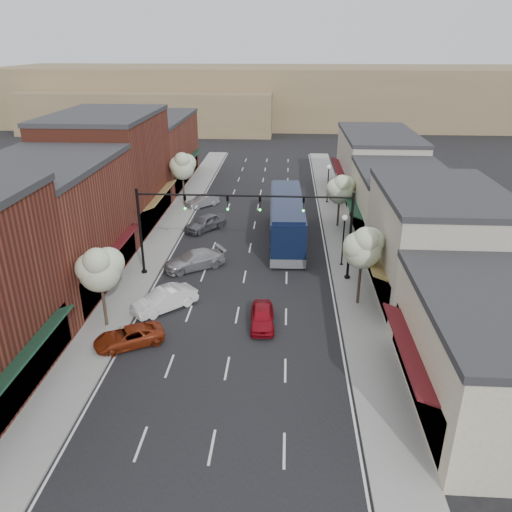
% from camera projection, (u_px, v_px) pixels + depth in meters
% --- Properties ---
extents(ground, '(160.00, 160.00, 0.00)m').
position_uv_depth(ground, '(234.00, 331.00, 31.91)').
color(ground, black).
rests_on(ground, ground).
extents(sidewalk_left, '(2.80, 73.00, 0.15)m').
position_uv_depth(sidewalk_left, '(169.00, 228.00, 49.32)').
color(sidewalk_left, gray).
rests_on(sidewalk_left, ground).
extents(sidewalk_right, '(2.80, 73.00, 0.15)m').
position_uv_depth(sidewalk_right, '(340.00, 232.00, 48.36)').
color(sidewalk_right, gray).
rests_on(sidewalk_right, ground).
extents(curb_left, '(0.25, 73.00, 0.17)m').
position_uv_depth(curb_left, '(183.00, 228.00, 49.24)').
color(curb_left, gray).
rests_on(curb_left, ground).
extents(curb_right, '(0.25, 73.00, 0.17)m').
position_uv_depth(curb_right, '(325.00, 231.00, 48.44)').
color(curb_right, gray).
rests_on(curb_right, ground).
extents(bldg_left_midnear, '(10.14, 14.10, 9.40)m').
position_uv_depth(bldg_left_midnear, '(48.00, 226.00, 36.38)').
color(bldg_left_midnear, brown).
rests_on(bldg_left_midnear, ground).
extents(bldg_left_midfar, '(10.14, 14.10, 10.90)m').
position_uv_depth(bldg_left_midfar, '(110.00, 170.00, 48.92)').
color(bldg_left_midfar, maroon).
rests_on(bldg_left_midfar, ground).
extents(bldg_left_far, '(10.14, 18.10, 8.40)m').
position_uv_depth(bldg_left_far, '(152.00, 150.00, 64.08)').
color(bldg_left_far, brown).
rests_on(bldg_left_far, ground).
extents(bldg_right_near, '(9.14, 12.10, 5.90)m').
position_uv_depth(bldg_right_near, '(498.00, 354.00, 24.48)').
color(bldg_right_near, beige).
rests_on(bldg_right_near, ground).
extents(bldg_right_midnear, '(9.14, 12.10, 7.90)m').
position_uv_depth(bldg_right_midnear, '(436.00, 244.00, 35.09)').
color(bldg_right_midnear, '#BAB19F').
rests_on(bldg_right_midnear, ground).
extents(bldg_right_midfar, '(9.14, 12.10, 6.40)m').
position_uv_depth(bldg_right_midfar, '(400.00, 204.00, 46.38)').
color(bldg_right_midfar, beige).
rests_on(bldg_right_midfar, ground).
extents(bldg_right_far, '(9.14, 16.10, 7.40)m').
position_uv_depth(bldg_right_far, '(376.00, 164.00, 59.02)').
color(bldg_right_far, '#BAB19F').
rests_on(bldg_right_far, ground).
extents(hill_far, '(120.00, 30.00, 12.00)m').
position_uv_depth(hill_far, '(275.00, 95.00, 112.05)').
color(hill_far, '#7A6647').
rests_on(hill_far, ground).
extents(hill_near, '(50.00, 20.00, 8.00)m').
position_uv_depth(hill_near, '(152.00, 110.00, 103.26)').
color(hill_near, '#7A6647').
rests_on(hill_near, ground).
extents(signal_mast_right, '(8.22, 0.46, 7.00)m').
position_uv_depth(signal_mast_right, '(319.00, 223.00, 37.10)').
color(signal_mast_right, black).
rests_on(signal_mast_right, ground).
extents(signal_mast_left, '(8.22, 0.46, 7.00)m').
position_uv_depth(signal_mast_left, '(170.00, 220.00, 37.74)').
color(signal_mast_left, black).
rests_on(signal_mast_left, ground).
extents(tree_right_near, '(2.85, 2.65, 5.95)m').
position_uv_depth(tree_right_near, '(363.00, 246.00, 33.29)').
color(tree_right_near, '#47382B').
rests_on(tree_right_near, ground).
extents(tree_right_far, '(2.85, 2.65, 5.43)m').
position_uv_depth(tree_right_far, '(340.00, 188.00, 48.14)').
color(tree_right_far, '#47382B').
rests_on(tree_right_far, ground).
extents(tree_left_near, '(2.85, 2.65, 5.69)m').
position_uv_depth(tree_left_near, '(100.00, 268.00, 30.66)').
color(tree_left_near, '#47382B').
rests_on(tree_left_near, ground).
extents(tree_left_far, '(2.85, 2.65, 6.13)m').
position_uv_depth(tree_left_far, '(182.00, 166.00, 54.35)').
color(tree_left_far, '#47382B').
rests_on(tree_left_far, ground).
extents(lamp_post_near, '(0.44, 0.44, 4.44)m').
position_uv_depth(lamp_post_near, '(344.00, 232.00, 39.90)').
color(lamp_post_near, black).
rests_on(lamp_post_near, ground).
extents(lamp_post_far, '(0.44, 0.44, 4.44)m').
position_uv_depth(lamp_post_far, '(328.00, 177.00, 55.95)').
color(lamp_post_far, black).
rests_on(lamp_post_far, ground).
extents(coach_bus, '(3.32, 13.46, 4.08)m').
position_uv_depth(coach_bus, '(286.00, 219.00, 45.51)').
color(coach_bus, black).
rests_on(coach_bus, ground).
extents(red_hatchback, '(1.73, 3.89, 1.30)m').
position_uv_depth(red_hatchback, '(262.00, 317.00, 32.25)').
color(red_hatchback, maroon).
rests_on(red_hatchback, ground).
extents(parked_car_a, '(4.61, 3.71, 1.17)m').
position_uv_depth(parked_car_a, '(129.00, 337.00, 30.19)').
color(parked_car_a, maroon).
rests_on(parked_car_a, ground).
extents(parked_car_b, '(4.41, 4.31, 1.51)m').
position_uv_depth(parked_car_b, '(165.00, 300.00, 34.18)').
color(parked_car_b, white).
rests_on(parked_car_b, ground).
extents(parked_car_c, '(5.39, 4.45, 1.47)m').
position_uv_depth(parked_car_c, '(194.00, 260.00, 40.44)').
color(parked_car_c, '#A3A3A9').
rests_on(parked_car_c, ground).
extents(parked_car_d, '(4.21, 4.75, 1.55)m').
position_uv_depth(parked_car_d, '(205.00, 222.00, 48.70)').
color(parked_car_d, '#5A5C62').
rests_on(parked_car_d, ground).
extents(parked_car_e, '(3.63, 3.69, 1.26)m').
position_uv_depth(parked_car_e, '(202.00, 201.00, 55.67)').
color(parked_car_e, '#9C9CA1').
rests_on(parked_car_e, ground).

